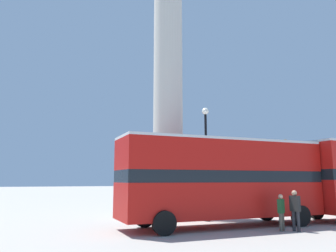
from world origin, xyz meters
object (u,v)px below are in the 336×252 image
at_px(street_lamp, 206,160).
at_px(pedestrian_near_lamp, 281,211).
at_px(bus_a, 222,178).
at_px(pedestrian_by_plinth, 295,208).
at_px(equestrian_statue, 288,186).
at_px(monument_column, 168,77).

height_order(street_lamp, pedestrian_near_lamp, street_lamp).
xyz_separation_m(bus_a, pedestrian_by_plinth, (2.26, -2.38, -1.32)).
bearing_deg(equestrian_statue, bus_a, -148.95).
bearing_deg(street_lamp, monument_column, 108.89).
xyz_separation_m(monument_column, bus_a, (0.78, -5.42, -6.74)).
distance_m(monument_column, pedestrian_by_plinth, 11.62).
relative_size(street_lamp, pedestrian_near_lamp, 3.97).
relative_size(bus_a, street_lamp, 1.62).
distance_m(bus_a, pedestrian_near_lamp, 3.08).
xyz_separation_m(equestrian_statue, pedestrian_near_lamp, (-9.32, -10.17, -0.83)).
bearing_deg(street_lamp, bus_a, -97.89).
relative_size(monument_column, pedestrian_near_lamp, 14.07).
bearing_deg(pedestrian_near_lamp, street_lamp, -98.93).
distance_m(bus_a, pedestrian_by_plinth, 3.54).
height_order(bus_a, equestrian_statue, equestrian_statue).
xyz_separation_m(monument_column, street_lamp, (1.09, -3.18, -5.70)).
relative_size(bus_a, pedestrian_near_lamp, 6.43).
bearing_deg(pedestrian_near_lamp, bus_a, -77.46).
relative_size(bus_a, pedestrian_by_plinth, 5.80).
xyz_separation_m(monument_column, pedestrian_by_plinth, (3.04, -7.80, -8.06)).
distance_m(monument_column, pedestrian_near_lamp, 11.39).
relative_size(pedestrian_near_lamp, pedestrian_by_plinth, 0.90).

